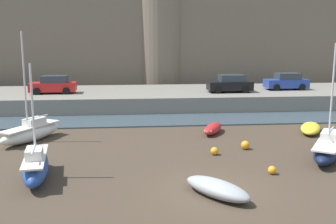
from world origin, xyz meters
name	(u,v)px	position (x,y,z in m)	size (l,w,h in m)	color
ground_plane	(214,190)	(0.00, 0.00, 0.00)	(160.00, 160.00, 0.00)	#423528
water_channel	(176,120)	(0.00, 14.50, 0.05)	(80.00, 4.50, 0.10)	#3D4C56
quay_road	(168,98)	(0.00, 21.75, 0.71)	(59.79, 10.00, 1.42)	slate
castle	(160,32)	(0.00, 31.23, 7.14)	(53.63, 5.84, 19.86)	#706354
sailboat_foreground_right	(329,148)	(7.02, 3.86, 0.59)	(4.00, 5.02, 6.13)	#141E3D
rowboat_near_channel_left	(311,128)	(8.73, 9.66, 0.32)	(2.72, 3.63, 0.60)	yellow
rowboat_foreground_centre	(217,188)	(-0.04, -0.66, 0.35)	(2.91, 3.29, 0.67)	gray
sailboat_midflat_centre	(36,166)	(-7.84, 1.98, 0.66)	(1.71, 4.48, 5.29)	#234793
sailboat_near_channel_right	(31,132)	(-9.79, 9.08, 0.59)	(3.49, 4.76, 6.79)	silver
rowboat_midflat_left	(213,128)	(1.99, 9.96, 0.37)	(2.11, 2.92, 0.70)	red
mooring_buoy_near_shore	(272,170)	(3.15, 1.72, 0.20)	(0.40, 0.40, 0.40)	orange
mooring_buoy_mid_mud	(215,151)	(1.07, 5.06, 0.22)	(0.44, 0.44, 0.44)	orange
mooring_buoy_near_channel	(245,145)	(3.09, 6.00, 0.25)	(0.50, 0.50, 0.50)	orange
car_quay_centre_east	(230,84)	(5.67, 20.06, 2.20)	(4.14, 1.96, 1.62)	black
car_quay_west	(53,85)	(-10.55, 20.72, 2.20)	(4.14, 1.96, 1.62)	red
car_quay_centre_west	(287,82)	(11.62, 21.42, 2.20)	(4.14, 1.96, 1.62)	#263F99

